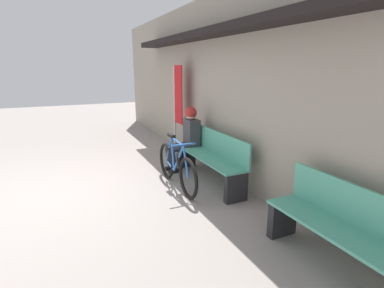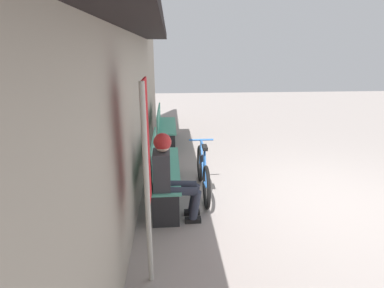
% 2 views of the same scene
% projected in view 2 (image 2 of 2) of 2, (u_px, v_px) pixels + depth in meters
% --- Properties ---
extents(ground_plane, '(24.00, 24.00, 0.00)m').
position_uv_depth(ground_plane, '(330.00, 203.00, 4.53)').
color(ground_plane, gray).
extents(storefront_wall, '(12.00, 0.56, 3.20)m').
position_uv_depth(storefront_wall, '(129.00, 95.00, 3.82)').
color(storefront_wall, '#9E9384').
rests_on(storefront_wall, ground_plane).
extents(park_bench_near, '(1.91, 0.42, 0.87)m').
position_uv_depth(park_bench_near, '(162.00, 170.00, 4.69)').
color(park_bench_near, '#51A88E').
rests_on(park_bench_near, ground_plane).
extents(bicycle, '(1.59, 0.40, 0.86)m').
position_uv_depth(bicycle, '(203.00, 172.00, 4.77)').
color(bicycle, black).
rests_on(bicycle, ground_plane).
extents(person_seated, '(0.34, 0.62, 1.22)m').
position_uv_depth(person_seated, '(170.00, 171.00, 3.90)').
color(person_seated, '#2D3342').
rests_on(person_seated, ground_plane).
extents(park_bench_far, '(1.71, 0.42, 0.87)m').
position_uv_depth(park_bench_far, '(165.00, 127.00, 7.27)').
color(park_bench_far, '#51A88E').
rests_on(park_bench_far, ground_plane).
extents(banner_pole, '(0.45, 0.05, 1.98)m').
position_uv_depth(banner_pole, '(147.00, 160.00, 2.80)').
color(banner_pole, '#B7B2A8').
rests_on(banner_pole, ground_plane).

